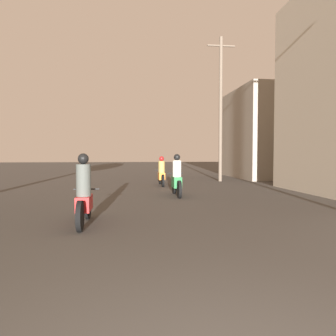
{
  "coord_description": "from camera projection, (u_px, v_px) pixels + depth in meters",
  "views": [
    {
      "loc": [
        -0.63,
        -1.72,
        1.6
      ],
      "look_at": [
        1.55,
        16.14,
        0.8
      ],
      "focal_mm": 35.0,
      "sensor_mm": 36.0,
      "label": 1
    }
  ],
  "objects": [
    {
      "name": "motorcycle_green",
      "position": [
        177.0,
        179.0,
        12.28
      ],
      "size": [
        0.6,
        1.95,
        1.58
      ],
      "rotation": [
        0.0,
        0.0,
        -0.11
      ],
      "color": "black",
      "rests_on": "ground_plane"
    },
    {
      "name": "motorcycle_red",
      "position": [
        84.0,
        196.0,
        7.3
      ],
      "size": [
        0.6,
        1.98,
        1.6
      ],
      "rotation": [
        0.0,
        0.0,
        0.17
      ],
      "color": "black",
      "rests_on": "ground_plane"
    },
    {
      "name": "motorcycle_orange",
      "position": [
        162.0,
        174.0,
        16.35
      ],
      "size": [
        0.6,
        1.98,
        1.46
      ],
      "rotation": [
        0.0,
        0.0,
        0.01
      ],
      "color": "black",
      "rests_on": "ground_plane"
    },
    {
      "name": "building_right_far",
      "position": [
        274.0,
        134.0,
        22.01
      ],
      "size": [
        5.53,
        6.39,
        5.81
      ],
      "color": "gray",
      "rests_on": "ground_plane"
    },
    {
      "name": "utility_pole_far",
      "position": [
        221.0,
        107.0,
        18.69
      ],
      "size": [
        1.6,
        0.2,
        8.21
      ],
      "color": "#6B5B4C",
      "rests_on": "ground_plane"
    }
  ]
}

